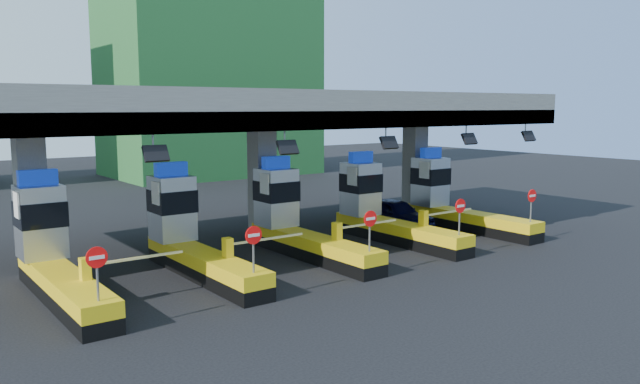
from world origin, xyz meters
TOP-DOWN VIEW (x-y plane):
  - ground at (0.00, 0.00)m, footprint 120.00×120.00m
  - toll_canopy at (0.00, 2.87)m, footprint 28.00×12.09m
  - toll_lane_far_left at (-10.00, 0.28)m, footprint 4.43×8.00m
  - toll_lane_left at (-5.00, 0.28)m, footprint 4.43×8.00m
  - toll_lane_center at (0.00, 0.28)m, footprint 4.43×8.00m
  - toll_lane_right at (5.00, 0.28)m, footprint 4.43×8.00m
  - toll_lane_far_right at (10.00, 0.28)m, footprint 4.43×8.00m
  - bg_building_scaffold at (12.00, 32.00)m, footprint 18.00×12.00m
  - van at (7.30, 1.73)m, footprint 1.91×4.67m

SIDE VIEW (x-z plane):
  - ground at x=0.00m, z-range 0.00..0.00m
  - van at x=7.30m, z-range 0.00..1.59m
  - toll_lane_far_left at x=-10.00m, z-range -0.68..3.47m
  - toll_lane_left at x=-5.00m, z-range -0.68..3.47m
  - toll_lane_center at x=0.00m, z-range -0.68..3.47m
  - toll_lane_right at x=5.00m, z-range -0.68..3.47m
  - toll_lane_far_right at x=10.00m, z-range -0.68..3.47m
  - toll_canopy at x=0.00m, z-range 2.63..9.63m
  - bg_building_scaffold at x=12.00m, z-range 0.00..28.00m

